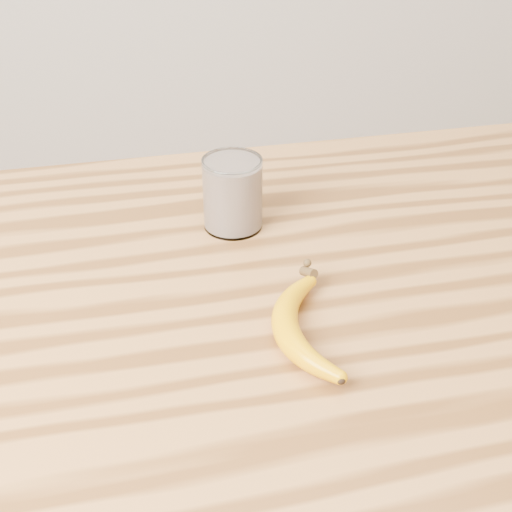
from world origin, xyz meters
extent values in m
cube|color=#A36C36|center=(0.00, 0.00, 0.88)|extent=(1.20, 0.80, 0.04)
cylinder|color=brown|center=(0.54, 0.34, 0.43)|extent=(0.06, 0.06, 0.86)
cylinder|color=white|center=(-0.10, 0.15, 0.95)|extent=(0.08, 0.08, 0.10)
torus|color=white|center=(-0.10, 0.15, 1.00)|extent=(0.08, 0.08, 0.00)
cylinder|color=beige|center=(-0.10, 0.15, 0.95)|extent=(0.08, 0.08, 0.09)
camera|label=1|loc=(-0.25, -0.70, 1.42)|focal=50.00mm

